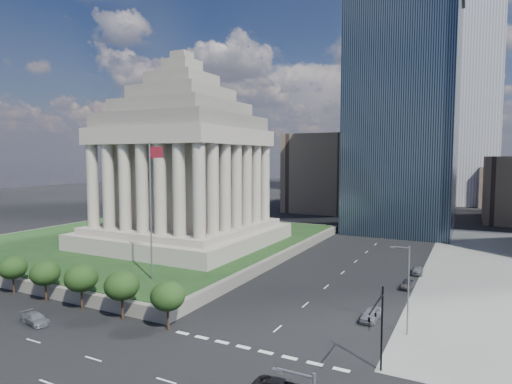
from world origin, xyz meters
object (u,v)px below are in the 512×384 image
Objects in this scene: war_memorial at (183,149)px; parked_sedan_near at (371,314)px; parked_sedan_far at (417,270)px; street_lamp_north at (407,285)px; suv_grey at (35,319)px; parked_sedan_mid at (408,285)px; flagpole at (151,203)px; traffic_signal_ne at (378,322)px.

war_memorial reaches higher than parked_sedan_near.
parked_sedan_near is 1.08× the size of parked_sedan_far.
street_lamp_north is 27.36m from parked_sedan_far.
war_memorial is 45.59m from suv_grey.
flagpole is at bearing -142.31° from parked_sedan_mid.
traffic_signal_ne reaches higher than parked_sedan_near.
flagpole is at bearing -143.51° from parked_sedan_far.
street_lamp_north is 2.26× the size of parked_sedan_near.
flagpole is 2.00× the size of street_lamp_north.
parked_sedan_mid is at bearing 85.98° from parked_sedan_near.
flagpole is 45.17m from parked_sedan_far.
flagpole reaches higher than suv_grey.
war_memorial is 50.14m from parked_sedan_far.
war_memorial is 28.16m from flagpole.
traffic_signal_ne is 0.80× the size of street_lamp_north.
street_lamp_north reaches higher than suv_grey.
war_memorial reaches higher than suv_grey.
parked_sedan_near is at bearing -51.29° from suv_grey.
flagpole is 4.51× the size of suv_grey.
parked_sedan_far is at bearing 39.88° from flagpole.
traffic_signal_ne is 1.81× the size of parked_sedan_near.
parked_sedan_far is at bearing -30.80° from suv_grey.
street_lamp_north is at bearing -25.34° from parked_sedan_near.
parked_sedan_mid is (-2.13, 17.66, -5.05)m from street_lamp_north.
traffic_signal_ne is 29.36m from parked_sedan_mid.
traffic_signal_ne is at bearing -36.42° from war_memorial.
parked_sedan_near is (-3.50, 13.76, -4.50)m from traffic_signal_ne.
parked_sedan_near is (-4.33, 2.45, -4.91)m from street_lamp_north.
traffic_signal_ne is at bearing -94.19° from street_lamp_north.
parked_sedan_far is (0.30, 9.19, 0.09)m from parked_sedan_mid.
street_lamp_north is (0.83, 11.30, 0.41)m from traffic_signal_ne.
parked_sedan_near is at bearing 104.27° from traffic_signal_ne.
war_memorial is 4.88× the size of traffic_signal_ne.
traffic_signal_ne is at bearing -79.20° from parked_sedan_mid.
flagpole reaches higher than parked_sedan_mid.
traffic_signal_ne is 1.81× the size of suv_grey.
flagpole is 36.69m from traffic_signal_ne.
flagpole is 5.40× the size of parked_sedan_mid.
war_memorial is 9.52× the size of parked_sedan_far.
flagpole is 33.39m from parked_sedan_near.
suv_grey is 1.20× the size of parked_sedan_mid.
flagpole reaches higher than street_lamp_north.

